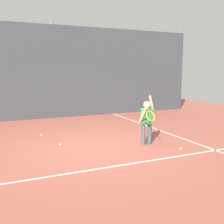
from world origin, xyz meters
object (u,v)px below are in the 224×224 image
Objects in this scene: tennis_player at (147,119)px; tennis_ball_1 at (61,145)px; tennis_ball_3 at (149,138)px; tennis_ball_2 at (41,135)px; tennis_ball_0 at (181,149)px.

tennis_player is 20.46× the size of tennis_ball_1.
tennis_ball_1 is 1.00× the size of tennis_ball_3.
tennis_ball_3 is (2.89, -1.63, 0.00)m from tennis_ball_2.
tennis_player reaches higher than tennis_ball_1.
tennis_ball_0 is at bearing -69.16° from tennis_player.
tennis_ball_2 is at bearing 135.98° from tennis_ball_0.
tennis_ball_0 and tennis_ball_1 have the same top height.
tennis_ball_0 is 1.00× the size of tennis_ball_2.
tennis_player is 2.45m from tennis_ball_1.
tennis_ball_1 and tennis_ball_2 have the same top height.
tennis_ball_1 is 1.34m from tennis_ball_2.
tennis_ball_3 is at bearing -29.38° from tennis_ball_2.
tennis_ball_0 is at bearing -83.30° from tennis_ball_3.
tennis_ball_3 is at bearing -7.15° from tennis_ball_1.
tennis_ball_1 and tennis_ball_3 have the same top height.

